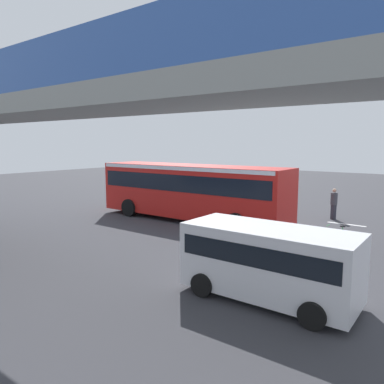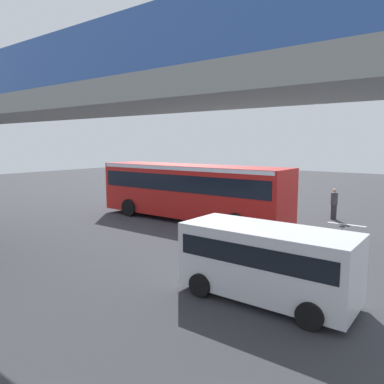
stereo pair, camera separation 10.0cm
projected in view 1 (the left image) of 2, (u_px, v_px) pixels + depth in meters
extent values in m
plane|color=#38383D|center=(197.00, 215.00, 22.49)|extent=(80.00, 80.00, 0.00)
cube|color=red|center=(191.00, 190.00, 20.80)|extent=(11.50, 2.55, 2.86)
cube|color=black|center=(191.00, 181.00, 20.73)|extent=(11.04, 2.59, 0.90)
cube|color=white|center=(191.00, 167.00, 20.63)|extent=(11.27, 2.58, 0.20)
cube|color=black|center=(121.00, 179.00, 24.17)|extent=(0.04, 2.24, 1.20)
cylinder|color=black|center=(129.00, 208.00, 22.12)|extent=(1.04, 0.30, 1.04)
cylinder|color=black|center=(158.00, 202.00, 24.15)|extent=(1.04, 0.30, 1.04)
cylinder|color=black|center=(236.00, 223.00, 17.77)|extent=(1.04, 0.30, 1.04)
cylinder|color=black|center=(260.00, 215.00, 19.80)|extent=(1.04, 0.30, 1.04)
cube|color=silver|center=(269.00, 260.00, 10.27)|extent=(4.80, 1.95, 1.86)
cube|color=black|center=(269.00, 248.00, 10.22)|extent=(4.42, 1.98, 0.56)
cylinder|color=black|center=(202.00, 285.00, 10.53)|extent=(0.68, 0.22, 0.68)
cylinder|color=black|center=(236.00, 267.00, 12.08)|extent=(0.68, 0.22, 0.68)
cylinder|color=black|center=(312.00, 316.00, 8.66)|extent=(0.68, 0.22, 0.68)
cylinder|color=black|center=(336.00, 289.00, 10.21)|extent=(0.68, 0.22, 0.68)
torus|color=black|center=(305.00, 240.00, 15.33)|extent=(0.72, 0.06, 0.72)
torus|color=black|center=(331.00, 244.00, 14.71)|extent=(0.72, 0.06, 0.72)
cube|color=red|center=(318.00, 238.00, 15.00)|extent=(0.89, 0.04, 0.04)
cylinder|color=red|center=(323.00, 234.00, 14.86)|extent=(0.03, 0.03, 0.40)
cube|color=black|center=(323.00, 229.00, 14.83)|extent=(0.20, 0.08, 0.04)
cylinder|color=red|center=(309.00, 228.00, 15.19)|extent=(0.02, 0.44, 0.02)
torus|color=black|center=(273.00, 249.00, 14.09)|extent=(0.72, 0.06, 0.72)
torus|color=black|center=(300.00, 254.00, 13.47)|extent=(0.72, 0.06, 0.72)
cube|color=orange|center=(286.00, 246.00, 13.75)|extent=(0.89, 0.04, 0.04)
cylinder|color=orange|center=(292.00, 242.00, 13.61)|extent=(0.03, 0.03, 0.40)
cube|color=black|center=(292.00, 237.00, 13.59)|extent=(0.20, 0.08, 0.04)
cylinder|color=orange|center=(277.00, 235.00, 13.94)|extent=(0.02, 0.44, 0.02)
torus|color=black|center=(325.00, 237.00, 15.77)|extent=(0.72, 0.06, 0.72)
torus|color=black|center=(350.00, 241.00, 15.15)|extent=(0.72, 0.06, 0.72)
cube|color=green|center=(337.00, 235.00, 15.43)|extent=(0.89, 0.04, 0.04)
cylinder|color=green|center=(342.00, 231.00, 15.30)|extent=(0.03, 0.03, 0.40)
cube|color=black|center=(343.00, 226.00, 15.27)|extent=(0.20, 0.08, 0.04)
cylinder|color=green|center=(328.00, 225.00, 15.62)|extent=(0.02, 0.44, 0.02)
cylinder|color=#2D2D38|center=(333.00, 212.00, 21.26)|extent=(0.32, 0.32, 0.85)
cylinder|color=#3F3F47|center=(334.00, 199.00, 21.16)|extent=(0.38, 0.38, 0.70)
sphere|color=tan|center=(334.00, 190.00, 21.09)|extent=(0.22, 0.22, 0.22)
cylinder|color=slate|center=(189.00, 183.00, 27.88)|extent=(0.08, 0.08, 2.80)
cube|color=red|center=(189.00, 168.00, 27.74)|extent=(0.04, 0.60, 0.60)
cube|color=silver|center=(346.00, 224.00, 19.97)|extent=(2.00, 0.20, 0.01)
cube|color=silver|center=(277.00, 216.00, 22.33)|extent=(2.00, 0.20, 0.01)
cube|color=silver|center=(221.00, 209.00, 24.70)|extent=(2.00, 0.20, 0.01)
cube|color=silver|center=(175.00, 203.00, 27.07)|extent=(2.00, 0.20, 0.01)
cube|color=silver|center=(136.00, 198.00, 29.43)|extent=(2.00, 0.20, 0.01)
cube|color=#3359A5|center=(27.00, 93.00, 13.31)|extent=(31.21, 0.08, 1.10)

